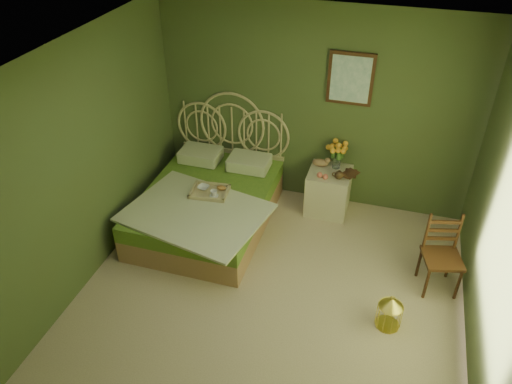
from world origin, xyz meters
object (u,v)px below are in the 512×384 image
(nightstand, at_px, (329,186))
(birdcage, at_px, (390,313))
(bed, at_px, (209,202))
(chair, at_px, (444,249))

(nightstand, bearing_deg, birdcage, -62.29)
(bed, xyz_separation_m, nightstand, (1.41, 0.70, 0.06))
(chair, bearing_deg, nightstand, 129.37)
(nightstand, xyz_separation_m, chair, (1.39, -1.01, 0.12))
(bed, bearing_deg, birdcage, -24.78)
(nightstand, relative_size, birdcage, 2.75)
(bed, relative_size, chair, 2.54)
(bed, distance_m, birdcage, 2.58)
(bed, height_order, chair, bed)
(chair, xyz_separation_m, birdcage, (-0.46, -0.77, -0.30))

